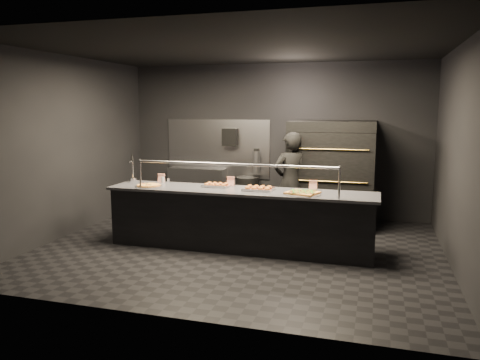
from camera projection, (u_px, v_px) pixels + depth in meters
The scene contains 15 objects.
room at pixel (239, 151), 7.03m from camera, with size 6.04×6.00×3.00m.
service_counter at pixel (240, 219), 7.13m from camera, with size 4.10×0.78×1.37m.
pizza_oven at pixel (332, 173), 8.52m from camera, with size 1.50×1.23×1.91m.
prep_shelf at pixel (198, 189), 9.78m from camera, with size 1.20×0.35×0.90m, color #99999E.
towel_dispenser at pixel (230, 137), 9.48m from camera, with size 0.30×0.20×0.35m, color black.
fire_extinguisher at pixel (256, 162), 9.41m from camera, with size 0.14×0.14×0.51m.
beer_tap at pixel (133, 174), 7.75m from camera, with size 0.13×0.18×0.49m.
round_pizza at pixel (149, 185), 7.34m from camera, with size 0.43×0.43×0.03m.
slider_tray_a at pixel (216, 185), 7.32m from camera, with size 0.43×0.34×0.06m.
slider_tray_b at pixel (258, 189), 6.99m from camera, with size 0.46×0.35×0.07m.
square_pizza at pixel (302, 193), 6.68m from camera, with size 0.53×0.53×0.05m.
condiment_jar at pixel (165, 180), 7.70m from camera, with size 0.15×0.06×0.10m.
tent_cards at pixel (233, 181), 7.37m from camera, with size 2.62×0.04×0.15m.
trash_bin at pixel (247, 196), 9.38m from camera, with size 0.46×0.46×0.77m, color black.
worker at pixel (290, 182), 8.07m from camera, with size 0.63×0.42×1.74m, color black.
Camera 1 is at (1.96, -6.67, 2.16)m, focal length 35.00 mm.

